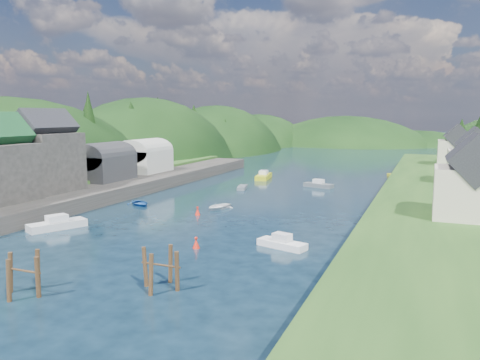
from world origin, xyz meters
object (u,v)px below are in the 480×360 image
at_px(piling_cluster_near, 24,278).
at_px(channel_buoy_far, 198,211).
at_px(piling_cluster_far, 161,272).
at_px(channel_buoy_near, 196,243).

height_order(piling_cluster_near, channel_buoy_far, piling_cluster_near).
height_order(piling_cluster_far, channel_buoy_near, piling_cluster_far).
bearing_deg(channel_buoy_near, channel_buoy_far, 116.68).
xyz_separation_m(piling_cluster_near, piling_cluster_far, (8.23, 4.64, 0.01)).
relative_size(piling_cluster_far, channel_buoy_far, 3.25).
relative_size(piling_cluster_near, piling_cluster_far, 0.99).
bearing_deg(piling_cluster_near, piling_cluster_far, 29.39).
bearing_deg(piling_cluster_far, piling_cluster_near, -150.61).
distance_m(piling_cluster_near, channel_buoy_near, 15.96).
xyz_separation_m(piling_cluster_near, channel_buoy_near, (5.77, 14.86, -0.73)).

